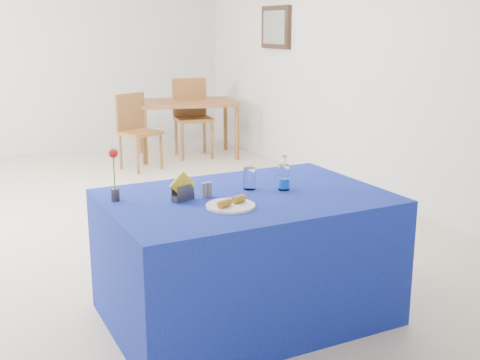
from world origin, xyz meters
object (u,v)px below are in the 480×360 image
plate (231,206)px  chair_bg_left (136,126)px  water_bottle (284,178)px  chair_bg_right (192,112)px  blue_table (246,256)px  oak_table (187,107)px

plate → chair_bg_left: 4.35m
plate → water_bottle: (0.44, 0.18, 0.06)m
plate → chair_bg_right: size_ratio=0.26×
water_bottle → chair_bg_left: (0.35, 4.09, -0.30)m
water_bottle → chair_bg_right: (1.25, 4.49, -0.23)m
plate → blue_table: plate is taller
chair_bg_left → plate: bearing=-119.1°
chair_bg_right → blue_table: bearing=-99.6°
water_bottle → oak_table: (1.17, 4.46, -0.15)m
oak_table → plate: bearing=-109.2°
oak_table → blue_table: bearing=-107.8°
blue_table → chair_bg_right: chair_bg_right is taller
blue_table → chair_bg_left: bearing=81.6°
oak_table → chair_bg_right: chair_bg_right is taller
plate → oak_table: size_ratio=0.19×
blue_table → water_bottle: (0.26, 0.00, 0.45)m
chair_bg_right → chair_bg_left: bearing=-147.0°
plate → oak_table: 4.92m
water_bottle → chair_bg_left: water_bottle is taller
blue_table → chair_bg_right: bearing=71.5°
blue_table → chair_bg_left: chair_bg_left is taller
plate → blue_table: bearing=43.7°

